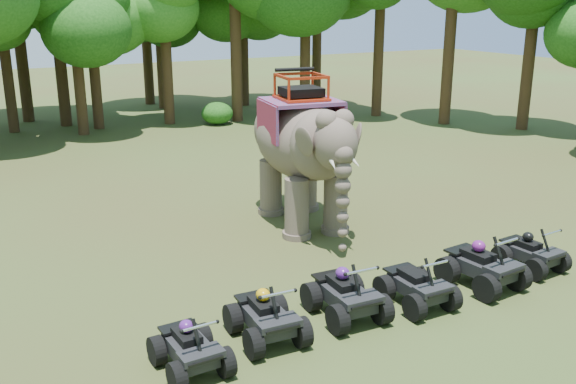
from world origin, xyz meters
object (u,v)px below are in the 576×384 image
elephant (302,149)px  atv_1 (266,310)px  atv_4 (483,260)px  atv_2 (346,288)px  atv_5 (532,247)px  atv_0 (190,341)px  atv_3 (417,279)px

elephant → atv_1: size_ratio=3.18×
atv_1 → atv_4: size_ratio=0.93×
atv_1 → atv_4: atv_4 is taller
atv_2 → elephant: bearing=72.0°
atv_5 → atv_1: bearing=175.3°
atv_2 → atv_4: 3.63m
elephant → atv_2: size_ratio=3.04×
atv_0 → atv_5: size_ratio=1.00×
atv_0 → atv_2: bearing=3.6°
elephant → atv_0: elephant is taller
atv_3 → atv_0: bearing=-179.0°
atv_0 → atv_5: (9.01, 0.19, 0.00)m
atv_0 → atv_1: atv_1 is taller
elephant → atv_4: 6.29m
atv_4 → atv_5: (1.79, 0.14, -0.10)m
atv_1 → elephant: bearing=57.4°
atv_0 → atv_4: (7.21, 0.05, 0.10)m
elephant → atv_3: 6.18m
atv_5 → elephant: bearing=115.5°
atv_2 → atv_5: 5.41m
atv_3 → atv_4: (1.96, 0.01, 0.07)m
atv_1 → atv_2: size_ratio=0.96×
atv_0 → atv_4: 7.22m
elephant → atv_3: bearing=-86.4°
atv_5 → atv_3: bearing=178.7°
atv_2 → atv_1: bearing=-175.9°
atv_0 → atv_2: (3.60, 0.35, 0.08)m
atv_3 → atv_5: size_ratio=1.05×
atv_1 → atv_3: (3.55, -0.28, -0.02)m
atv_4 → elephant: bearing=98.8°
elephant → atv_3: size_ratio=3.28×
elephant → atv_5: (3.22, -5.77, -1.68)m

